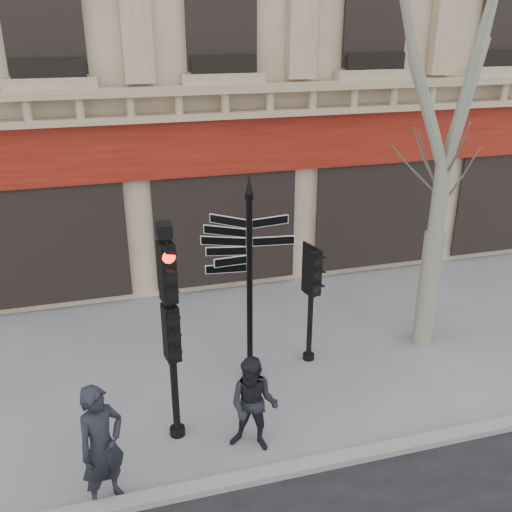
# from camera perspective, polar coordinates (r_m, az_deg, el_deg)

# --- Properties ---
(ground) EXTENTS (80.00, 80.00, 0.00)m
(ground) POSITION_cam_1_polar(r_m,az_deg,el_deg) (10.22, 3.47, -15.07)
(ground) COLOR slate
(ground) RESTS_ON ground
(kerb) EXTENTS (80.00, 0.25, 0.12)m
(kerb) POSITION_cam_1_polar(r_m,az_deg,el_deg) (9.19, 6.48, -19.90)
(kerb) COLOR gray
(kerb) RESTS_ON ground
(fingerpost) EXTENTS (2.06, 2.06, 3.93)m
(fingerpost) POSITION_cam_1_polar(r_m,az_deg,el_deg) (9.72, -0.66, 0.90)
(fingerpost) COLOR black
(fingerpost) RESTS_ON ground
(traffic_signal_main) EXTENTS (0.44, 0.34, 3.64)m
(traffic_signal_main) POSITION_cam_1_polar(r_m,az_deg,el_deg) (8.51, -8.66, -5.30)
(traffic_signal_main) COLOR black
(traffic_signal_main) RESTS_ON ground
(traffic_signal_secondary) EXTENTS (0.46, 0.38, 2.36)m
(traffic_signal_secondary) POSITION_cam_1_polar(r_m,az_deg,el_deg) (10.73, 5.57, -2.80)
(traffic_signal_secondary) COLOR black
(traffic_signal_secondary) RESTS_ON ground
(pedestrian_a) EXTENTS (0.82, 0.76, 1.89)m
(pedestrian_a) POSITION_cam_1_polar(r_m,az_deg,el_deg) (8.32, -15.17, -17.94)
(pedestrian_a) COLOR black
(pedestrian_a) RESTS_ON ground
(pedestrian_b) EXTENTS (0.98, 0.91, 1.61)m
(pedestrian_b) POSITION_cam_1_polar(r_m,az_deg,el_deg) (8.98, -0.23, -14.67)
(pedestrian_b) COLOR black
(pedestrian_b) RESTS_ON ground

